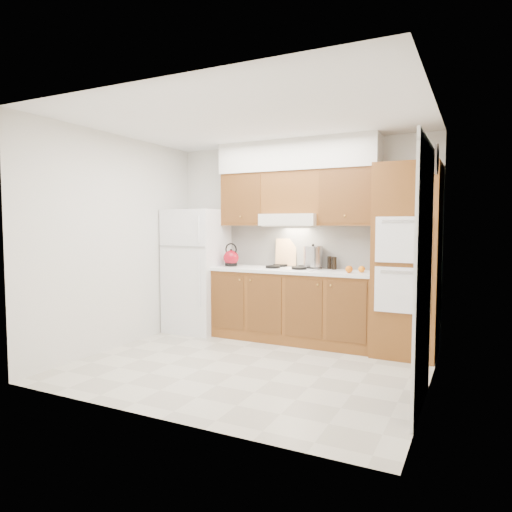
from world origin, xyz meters
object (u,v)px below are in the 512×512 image
at_px(kettle, 231,258).
at_px(oven_cabinet, 407,261).
at_px(stock_pot, 313,257).
at_px(fridge, 197,271).

bearing_deg(kettle, oven_cabinet, -10.28).
distance_m(oven_cabinet, stock_pot, 1.19).
height_order(fridge, stock_pot, fridge).
bearing_deg(stock_pot, fridge, -173.59).
distance_m(fridge, oven_cabinet, 2.86).
height_order(kettle, stock_pot, stock_pot).
relative_size(fridge, kettle, 8.13).
bearing_deg(stock_pot, oven_cabinet, -7.30).
xyz_separation_m(fridge, stock_pot, (1.66, 0.19, 0.24)).
bearing_deg(oven_cabinet, fridge, -179.30).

